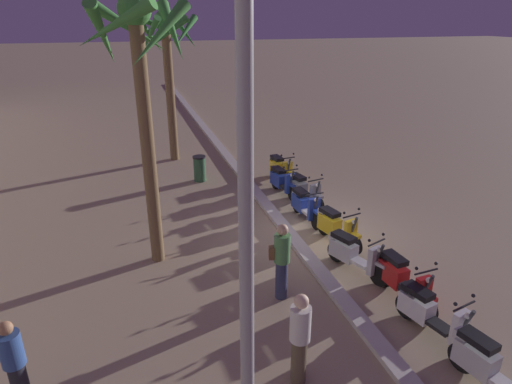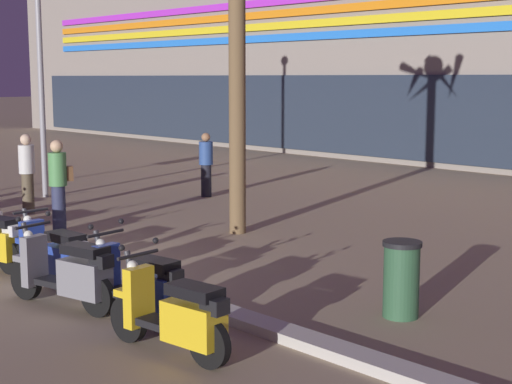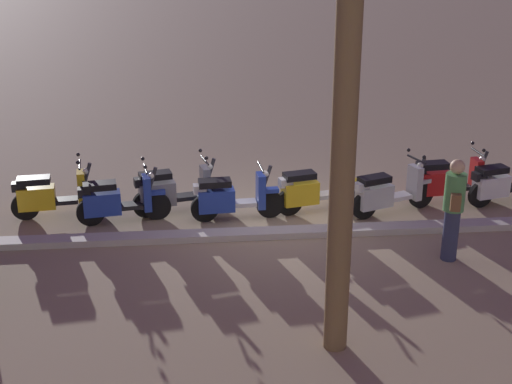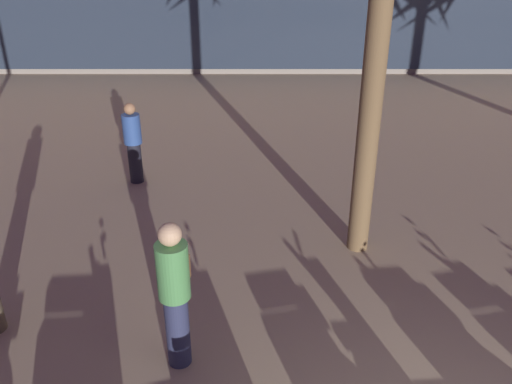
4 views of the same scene
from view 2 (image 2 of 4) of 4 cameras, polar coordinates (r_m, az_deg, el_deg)
name	(u,v)px [view 2 (image 2 of 4)]	position (r m, az deg, el deg)	size (l,w,h in m)	color
ground_plane	(50,272)	(12.22, -14.89, -5.69)	(200.00, 200.00, 0.00)	#9E896B
curb_strip	(77,263)	(12.42, -13.06, -5.11)	(60.00, 0.36, 0.12)	#BCB7AD
scooter_blue_last_in_row	(55,256)	(11.22, -14.59, -4.60)	(1.77, 0.56, 1.04)	black
scooter_grey_mid_rear	(69,274)	(10.11, -13.62, -5.87)	(1.84, 0.71, 1.17)	black
scooter_blue_gap_after_mid	(138,286)	(9.44, -8.68, -6.86)	(1.75, 0.60, 1.17)	black
scooter_yellow_second_in_line	(176,316)	(8.25, -5.93, -9.05)	(1.76, 0.57, 1.17)	black
pedestrian_by_palm_tree	(206,163)	(19.08, -3.70, 2.11)	(0.34, 0.34, 1.58)	black
pedestrian_window_shopping	(58,183)	(15.14, -14.34, 0.65)	(0.34, 0.46, 1.76)	#2D3351
pedestrian_strolling_near_curb	(27,171)	(17.42, -16.49, 1.46)	(0.34, 0.34, 1.72)	brown
litter_bin	(401,278)	(9.70, 10.64, -6.27)	(0.48, 0.48, 0.95)	#2D5638
street_lamp	(39,35)	(19.62, -15.67, 11.09)	(0.36, 0.36, 6.42)	#939399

